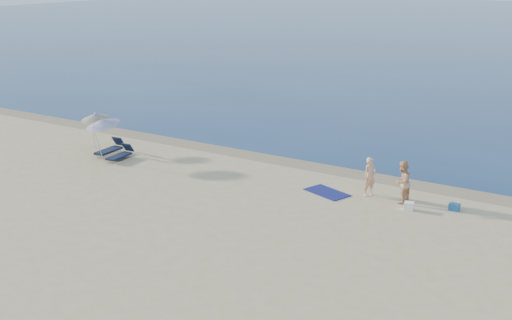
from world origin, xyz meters
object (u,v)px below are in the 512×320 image
(person_left, at_px, (370,177))
(umbrella_near, at_px, (103,122))
(blue_cooler, at_px, (454,207))
(person_right, at_px, (402,182))

(person_left, xyz_separation_m, umbrella_near, (-13.79, -2.19, 1.13))
(person_left, bearing_deg, blue_cooler, -59.46)
(person_left, xyz_separation_m, person_right, (1.51, -0.14, 0.06))
(person_left, distance_m, person_right, 1.52)
(blue_cooler, bearing_deg, person_right, -168.38)
(person_right, distance_m, blue_cooler, 2.35)
(blue_cooler, distance_m, umbrella_near, 17.75)
(person_left, height_order, person_right, person_right)
(blue_cooler, bearing_deg, person_left, -173.61)
(person_left, distance_m, umbrella_near, 14.01)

